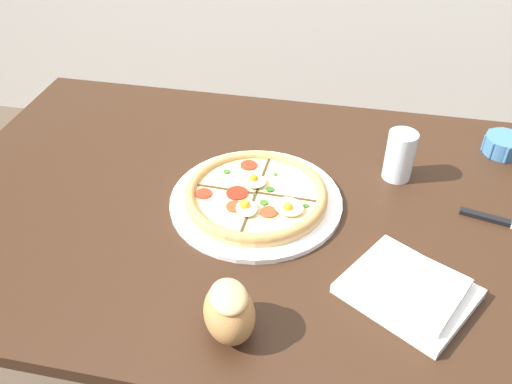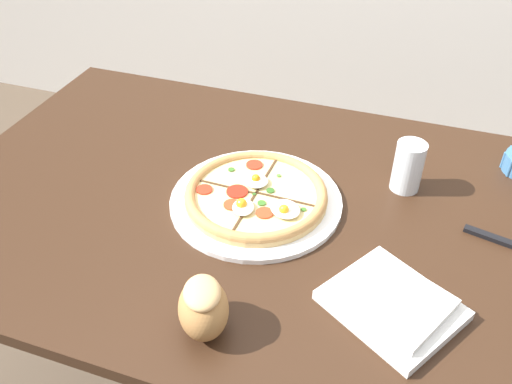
{
  "view_description": "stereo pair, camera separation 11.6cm",
  "coord_description": "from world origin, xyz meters",
  "px_view_note": "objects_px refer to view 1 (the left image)",
  "views": [
    {
      "loc": [
        0.17,
        -0.89,
        1.51
      ],
      "look_at": [
        -0.01,
        0.0,
        0.79
      ],
      "focal_mm": 38.0,
      "sensor_mm": 36.0,
      "label": 1
    },
    {
      "loc": [
        0.29,
        -0.86,
        1.51
      ],
      "look_at": [
        -0.01,
        0.0,
        0.79
      ],
      "focal_mm": 38.0,
      "sensor_mm": 36.0,
      "label": 2
    }
  ],
  "objects_px": {
    "ramekin_bowl": "(504,144)",
    "water_glass": "(399,158)",
    "bread_piece_near": "(229,311)",
    "dining_table": "(260,235)",
    "pizza": "(256,196)",
    "napkin_folded": "(408,289)"
  },
  "relations": [
    {
      "from": "dining_table",
      "to": "bread_piece_near",
      "type": "height_order",
      "value": "bread_piece_near"
    },
    {
      "from": "dining_table",
      "to": "napkin_folded",
      "type": "bearing_deg",
      "value": -32.84
    },
    {
      "from": "pizza",
      "to": "napkin_folded",
      "type": "bearing_deg",
      "value": -32.06
    },
    {
      "from": "dining_table",
      "to": "bread_piece_near",
      "type": "bearing_deg",
      "value": -87.22
    },
    {
      "from": "pizza",
      "to": "bread_piece_near",
      "type": "height_order",
      "value": "bread_piece_near"
    },
    {
      "from": "pizza",
      "to": "ramekin_bowl",
      "type": "height_order",
      "value": "pizza"
    },
    {
      "from": "pizza",
      "to": "bread_piece_near",
      "type": "bearing_deg",
      "value": -85.7
    },
    {
      "from": "napkin_folded",
      "to": "bread_piece_near",
      "type": "xyz_separation_m",
      "value": [
        -0.29,
        -0.14,
        0.04
      ]
    },
    {
      "from": "dining_table",
      "to": "pizza",
      "type": "xyz_separation_m",
      "value": [
        -0.01,
        -0.0,
        0.11
      ]
    },
    {
      "from": "dining_table",
      "to": "water_glass",
      "type": "relative_size",
      "value": 12.43
    },
    {
      "from": "bread_piece_near",
      "to": "dining_table",
      "type": "bearing_deg",
      "value": 92.78
    },
    {
      "from": "ramekin_bowl",
      "to": "napkin_folded",
      "type": "xyz_separation_m",
      "value": [
        -0.23,
        -0.51,
        -0.01
      ]
    },
    {
      "from": "napkin_folded",
      "to": "water_glass",
      "type": "bearing_deg",
      "value": 93.37
    },
    {
      "from": "pizza",
      "to": "napkin_folded",
      "type": "xyz_separation_m",
      "value": [
        0.32,
        -0.2,
        -0.0
      ]
    },
    {
      "from": "napkin_folded",
      "to": "bread_piece_near",
      "type": "relative_size",
      "value": 1.99
    },
    {
      "from": "napkin_folded",
      "to": "ramekin_bowl",
      "type": "bearing_deg",
      "value": 65.57
    },
    {
      "from": "ramekin_bowl",
      "to": "water_glass",
      "type": "relative_size",
      "value": 0.86
    },
    {
      "from": "dining_table",
      "to": "napkin_folded",
      "type": "distance_m",
      "value": 0.38
    },
    {
      "from": "ramekin_bowl",
      "to": "water_glass",
      "type": "xyz_separation_m",
      "value": [
        -0.25,
        -0.15,
        0.03
      ]
    },
    {
      "from": "bread_piece_near",
      "to": "water_glass",
      "type": "xyz_separation_m",
      "value": [
        0.27,
        0.5,
        -0.0
      ]
    },
    {
      "from": "dining_table",
      "to": "water_glass",
      "type": "bearing_deg",
      "value": 29.08
    },
    {
      "from": "ramekin_bowl",
      "to": "napkin_folded",
      "type": "relative_size",
      "value": 0.37
    }
  ]
}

